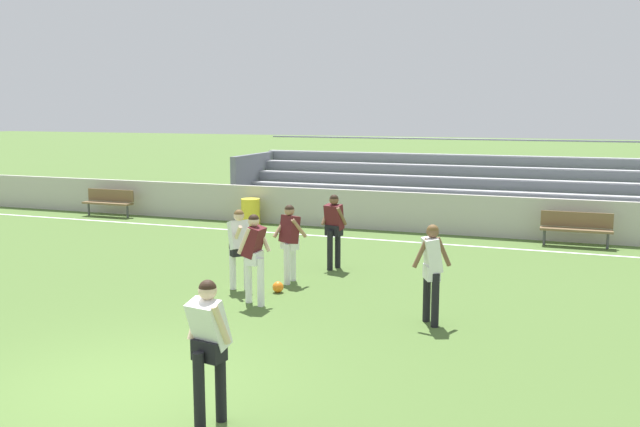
# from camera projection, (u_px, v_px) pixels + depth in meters

# --- Properties ---
(ground_plane) EXTENTS (160.00, 160.00, 0.00)m
(ground_plane) POSITION_uv_depth(u_px,v_px,m) (119.00, 387.00, 8.93)
(ground_plane) COLOR #4C6B30
(field_line_sideline) EXTENTS (44.00, 0.12, 0.01)m
(field_line_sideline) POSITION_uv_depth(u_px,v_px,m) (362.00, 239.00, 19.07)
(field_line_sideline) COLOR white
(field_line_sideline) RESTS_ON ground
(sideline_wall) EXTENTS (48.00, 0.16, 1.17)m
(sideline_wall) POSITION_uv_depth(u_px,v_px,m) (377.00, 210.00, 20.41)
(sideline_wall) COLOR #BCB7AD
(sideline_wall) RESTS_ON ground
(bleacher_stand) EXTENTS (17.12, 3.62, 2.57)m
(bleacher_stand) POSITION_uv_depth(u_px,v_px,m) (497.00, 189.00, 21.66)
(bleacher_stand) COLOR #B2B2B7
(bleacher_stand) RESTS_ON ground
(bench_far_left) EXTENTS (1.80, 0.40, 0.90)m
(bench_far_left) POSITION_uv_depth(u_px,v_px,m) (109.00, 200.00, 22.97)
(bench_far_left) COLOR brown
(bench_far_left) RESTS_ON ground
(bench_near_wall_gap) EXTENTS (1.80, 0.40, 0.90)m
(bench_near_wall_gap) POSITION_uv_depth(u_px,v_px,m) (576.00, 226.00, 17.94)
(bench_near_wall_gap) COLOR brown
(bench_near_wall_gap) RESTS_ON ground
(trash_bin) EXTENTS (0.59, 0.59, 0.82)m
(trash_bin) POSITION_uv_depth(u_px,v_px,m) (251.00, 212.00, 21.31)
(trash_bin) COLOR yellow
(trash_bin) RESTS_ON ground
(player_dark_pressing_high) EXTENTS (0.67, 0.46, 1.64)m
(player_dark_pressing_high) POSITION_uv_depth(u_px,v_px,m) (290.00, 237.00, 14.13)
(player_dark_pressing_high) COLOR white
(player_dark_pressing_high) RESTS_ON ground
(player_white_deep_cover) EXTENTS (0.52, 0.72, 1.62)m
(player_white_deep_cover) POSITION_uv_depth(u_px,v_px,m) (239.00, 242.00, 13.58)
(player_white_deep_cover) COLOR white
(player_white_deep_cover) RESTS_ON ground
(player_white_on_ball) EXTENTS (0.62, 0.47, 1.70)m
(player_white_on_ball) POSITION_uv_depth(u_px,v_px,m) (432.00, 265.00, 11.37)
(player_white_on_ball) COLOR black
(player_white_on_ball) RESTS_ON ground
(player_dark_trailing_run) EXTENTS (0.55, 0.48, 1.69)m
(player_dark_trailing_run) POSITION_uv_depth(u_px,v_px,m) (334.00, 225.00, 15.34)
(player_dark_trailing_run) COLOR black
(player_dark_trailing_run) RESTS_ON ground
(player_dark_wide_left) EXTENTS (0.50, 0.44, 1.69)m
(player_dark_wide_left) POSITION_uv_depth(u_px,v_px,m) (254.00, 251.00, 12.54)
(player_dark_wide_left) COLOR white
(player_dark_wide_left) RESTS_ON ground
(player_white_wide_right) EXTENTS (0.52, 0.46, 1.72)m
(player_white_wide_right) POSITION_uv_depth(u_px,v_px,m) (209.00, 340.00, 7.66)
(player_white_wide_right) COLOR black
(player_white_wide_right) RESTS_ON ground
(soccer_ball) EXTENTS (0.22, 0.22, 0.22)m
(soccer_ball) POSITION_uv_depth(u_px,v_px,m) (278.00, 287.00, 13.47)
(soccer_ball) COLOR orange
(soccer_ball) RESTS_ON ground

